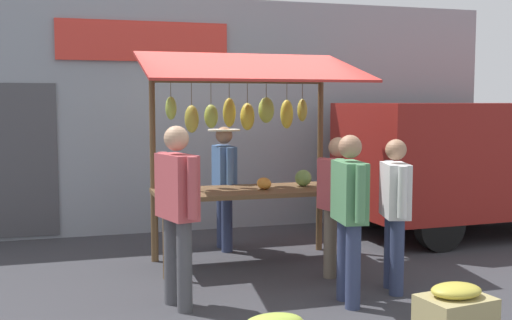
# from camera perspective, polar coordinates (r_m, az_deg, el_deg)

# --- Properties ---
(ground_plane) EXTENTS (40.00, 40.00, 0.00)m
(ground_plane) POSITION_cam_1_polar(r_m,az_deg,el_deg) (7.59, -0.65, -9.24)
(ground_plane) COLOR #38383D
(street_backdrop) EXTENTS (9.00, 0.30, 3.40)m
(street_backdrop) POSITION_cam_1_polar(r_m,az_deg,el_deg) (9.46, -4.74, 4.03)
(street_backdrop) COLOR #8C939E
(street_backdrop) RESTS_ON ground
(market_stall) EXTENTS (2.50, 1.46, 2.50)m
(market_stall) POSITION_cam_1_polar(r_m,az_deg,el_deg) (7.42, -0.63, 2.66)
(market_stall) COLOR brown
(market_stall) RESTS_ON ground
(vendor_with_sunhat) EXTENTS (0.41, 0.68, 1.58)m
(vendor_with_sunhat) POSITION_cam_1_polar(r_m,az_deg,el_deg) (8.10, -2.88, -1.63)
(vendor_with_sunhat) COLOR navy
(vendor_with_sunhat) RESTS_ON ground
(shopper_in_striped_shirt) EXTENTS (0.33, 0.65, 1.53)m
(shopper_in_striped_shirt) POSITION_cam_1_polar(r_m,az_deg,el_deg) (6.46, 12.38, -4.01)
(shopper_in_striped_shirt) COLOR navy
(shopper_in_striped_shirt) RESTS_ON ground
(shopper_in_grey_tee) EXTENTS (0.35, 0.69, 1.69)m
(shopper_in_grey_tee) POSITION_cam_1_polar(r_m,az_deg,el_deg) (5.84, -7.11, -3.84)
(shopper_in_grey_tee) COLOR #4C4C51
(shopper_in_grey_tee) RESTS_ON ground
(shopper_with_shopping_bag) EXTENTS (0.27, 0.68, 1.60)m
(shopper_with_shopping_bag) POSITION_cam_1_polar(r_m,az_deg,el_deg) (5.96, 8.39, -4.28)
(shopper_with_shopping_bag) COLOR navy
(shopper_with_shopping_bag) RESTS_ON ground
(shopper_with_ponytail) EXTENTS (0.31, 0.65, 1.53)m
(shopper_with_ponytail) POSITION_cam_1_polar(r_m,az_deg,el_deg) (6.75, 7.35, -3.55)
(shopper_with_ponytail) COLOR #726656
(shopper_with_ponytail) RESTS_ON ground
(parked_van) EXTENTS (4.48, 2.04, 1.88)m
(parked_van) POSITION_cam_1_polar(r_m,az_deg,el_deg) (9.77, 19.93, 0.38)
(parked_van) COLOR maroon
(parked_van) RESTS_ON ground
(produce_crate_side) EXTENTS (0.62, 0.49, 0.44)m
(produce_crate_side) POSITION_cam_1_polar(r_m,az_deg,el_deg) (5.51, 17.51, -12.93)
(produce_crate_side) COLOR tan
(produce_crate_side) RESTS_ON ground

